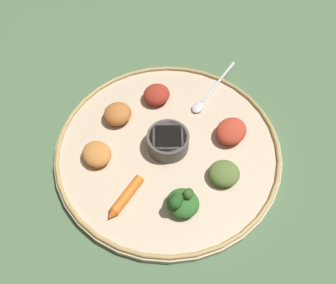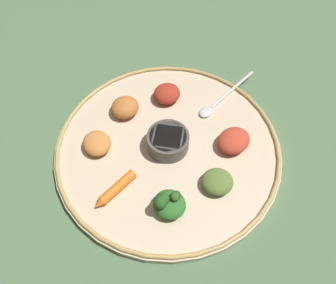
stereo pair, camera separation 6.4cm
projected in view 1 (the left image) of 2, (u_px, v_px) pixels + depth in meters
name	position (u px, v px, depth m)	size (l,w,h in m)	color
ground_plane	(168.00, 150.00, 0.67)	(2.40, 2.40, 0.00)	#4C6B47
platter	(168.00, 148.00, 0.66)	(0.45, 0.45, 0.01)	#C6B293
platter_rim	(168.00, 145.00, 0.65)	(0.44, 0.44, 0.01)	tan
center_bowl	(168.00, 141.00, 0.64)	(0.08, 0.08, 0.04)	#4C4742
spoon	(209.00, 94.00, 0.73)	(0.05, 0.18, 0.01)	silver
greens_pile	(182.00, 202.00, 0.57)	(0.06, 0.06, 0.05)	#2D6628
carrot_near_spoon	(125.00, 197.00, 0.59)	(0.03, 0.09, 0.02)	orange
mound_collards	(224.00, 173.00, 0.61)	(0.06, 0.06, 0.03)	#567033
mound_berbere_red	(231.00, 131.00, 0.66)	(0.07, 0.06, 0.03)	#B73D28
mound_chickpea	(118.00, 114.00, 0.68)	(0.06, 0.06, 0.03)	#B2662D
mound_squash	(97.00, 154.00, 0.63)	(0.06, 0.05, 0.03)	#C67A38
mound_beet	(157.00, 94.00, 0.71)	(0.06, 0.06, 0.03)	maroon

